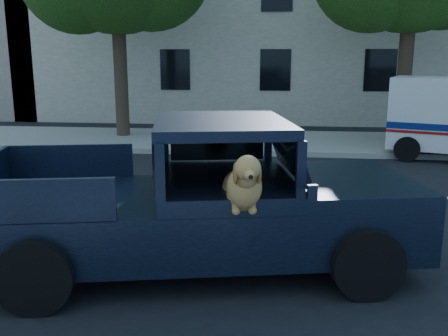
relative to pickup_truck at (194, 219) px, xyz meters
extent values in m
plane|color=black|center=(-0.13, 0.38, -0.67)|extent=(120.00, 120.00, 0.00)
cube|color=gray|center=(-0.13, 9.58, -0.59)|extent=(60.00, 4.00, 0.15)
cylinder|color=#332619|center=(-4.13, 9.98, 1.53)|extent=(0.44, 0.44, 4.40)
cylinder|color=#332619|center=(4.87, 9.98, 1.53)|extent=(0.44, 0.44, 4.40)
cube|color=beige|center=(2.87, 16.88, 3.83)|extent=(26.00, 6.00, 9.00)
cube|color=black|center=(0.08, 0.04, 0.00)|extent=(5.83, 3.19, 0.70)
cube|color=black|center=(2.00, 0.44, 0.44)|extent=(1.99, 2.40, 0.17)
cube|color=black|center=(0.34, 0.09, 1.24)|extent=(2.02, 2.33, 0.13)
cube|color=black|center=(1.18, 0.27, 0.87)|extent=(0.63, 1.84, 0.60)
cube|color=black|center=(0.65, -0.33, 0.20)|extent=(0.69, 0.69, 0.40)
cube|color=black|center=(1.44, -1.03, 0.69)|extent=(0.11, 0.07, 0.17)
camera|label=1|loc=(1.08, -6.14, 2.10)|focal=40.00mm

